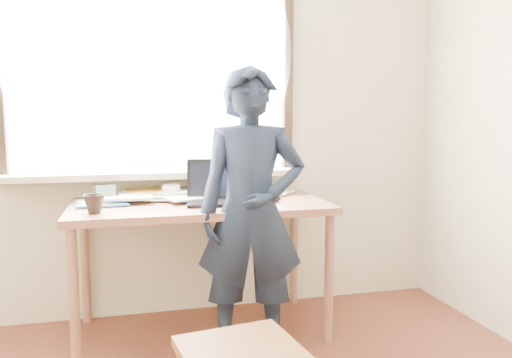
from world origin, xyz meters
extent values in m
cube|color=beige|center=(0.00, 2.00, 1.30)|extent=(3.50, 0.02, 2.60)
cube|color=white|center=(-0.20, 1.99, 1.60)|extent=(1.70, 0.01, 1.30)
cube|color=black|center=(-0.20, 1.97, 0.92)|extent=(1.82, 0.06, 0.06)
cube|color=black|center=(0.68, 1.97, 1.60)|extent=(0.06, 0.06, 1.30)
cube|color=beige|center=(-0.20, 1.90, 0.93)|extent=(1.85, 0.20, 0.04)
cube|color=white|center=(-0.20, 1.91, 1.70)|extent=(1.95, 0.02, 1.65)
cube|color=#915F48|center=(0.04, 1.63, 0.77)|extent=(1.48, 0.74, 0.04)
cylinder|color=#915F48|center=(-0.64, 1.31, 0.37)|extent=(0.05, 0.05, 0.75)
cylinder|color=#915F48|center=(-0.64, 1.95, 0.37)|extent=(0.05, 0.05, 0.75)
cylinder|color=#915F48|center=(0.73, 1.31, 0.37)|extent=(0.05, 0.05, 0.75)
cylinder|color=#915F48|center=(0.73, 1.95, 0.37)|extent=(0.05, 0.05, 0.75)
cube|color=black|center=(0.14, 1.55, 0.80)|extent=(0.39, 0.30, 0.02)
cube|color=black|center=(0.16, 1.68, 0.92)|extent=(0.37, 0.12, 0.24)
cube|color=black|center=(0.16, 1.68, 0.92)|extent=(0.33, 0.09, 0.20)
cube|color=black|center=(0.14, 1.54, 0.80)|extent=(0.34, 0.18, 0.00)
imported|color=white|center=(-0.11, 1.80, 0.83)|extent=(0.13, 0.13, 0.09)
imported|color=black|center=(-0.53, 1.43, 0.84)|extent=(0.12, 0.12, 0.10)
ellipsoid|color=black|center=(0.46, 1.53, 0.81)|extent=(0.10, 0.07, 0.04)
cube|color=white|center=(-0.52, 1.72, 0.80)|extent=(0.31, 0.32, 0.02)
cube|color=white|center=(-0.05, 1.73, 0.80)|extent=(0.22, 0.30, 0.00)
cube|color=#3876B8|center=(-0.34, 1.87, 0.80)|extent=(0.25, 0.27, 0.01)
cube|color=#3876B8|center=(-0.24, 1.85, 0.81)|extent=(0.29, 0.28, 0.02)
cube|color=white|center=(-0.51, 1.85, 0.81)|extent=(0.25, 0.31, 0.02)
cube|color=white|center=(-0.28, 1.76, 0.82)|extent=(0.26, 0.28, 0.01)
cube|color=#AD2F1F|center=(-0.38, 1.77, 0.82)|extent=(0.27, 0.33, 0.00)
cube|color=white|center=(-0.25, 1.86, 0.83)|extent=(0.32, 0.34, 0.02)
cube|color=white|center=(-0.06, 1.88, 0.83)|extent=(0.22, 0.28, 0.01)
cube|color=#AD2F1F|center=(-0.14, 1.71, 0.84)|extent=(0.34, 0.34, 0.02)
imported|color=white|center=(-0.32, 1.81, 0.80)|extent=(0.29, 0.32, 0.02)
imported|color=white|center=(0.52, 1.89, 0.80)|extent=(0.27, 0.29, 0.02)
cube|color=black|center=(-0.49, 1.73, 0.85)|extent=(0.14, 0.04, 0.11)
cube|color=#397534|center=(-0.49, 1.73, 0.85)|extent=(0.11, 0.02, 0.08)
cube|color=brown|center=(0.03, 0.46, 0.42)|extent=(0.49, 0.47, 0.04)
imported|color=#151E30|center=(0.27, 1.29, 0.78)|extent=(0.62, 0.47, 1.55)
camera|label=1|loc=(-0.34, -1.24, 1.29)|focal=35.00mm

